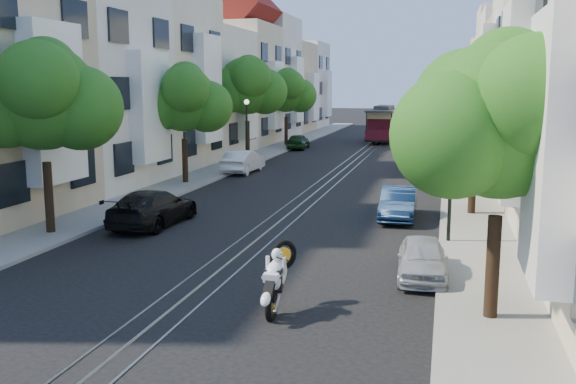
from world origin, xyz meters
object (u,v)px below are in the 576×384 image
Objects in this scene: tree_w_a at (44,99)px; parked_car_e_near at (422,258)px; tree_w_d at (287,92)px; parked_car_w_mid at (243,161)px; tree_e_c at (469,96)px; tree_w_c at (248,87)px; sportbike_rider at (276,276)px; lamp_west at (247,122)px; tree_e_a at (504,123)px; tree_w_b at (184,100)px; parked_car_w_far at (298,142)px; parked_car_e_mid at (399,203)px; tree_e_b at (478,97)px; parked_car_w_near at (153,208)px; parked_car_e_far at (435,160)px; cable_car at (384,122)px; tree_e_d at (465,89)px; lamp_east at (452,158)px.

parked_car_e_near is (12.74, -2.03, -4.18)m from tree_w_a.
tree_w_d reaches higher than parked_car_w_mid.
tree_e_c is 21.53m from tree_w_d.
tree_w_c is 3.83× the size of sportbike_rider.
tree_w_d reaches higher than parked_car_e_near.
tree_w_a is at bearing -90.00° from tree_w_c.
tree_w_d reaches higher than lamp_west.
tree_e_a is at bearing 7.19° from sportbike_rider.
tree_w_c is at bearing 105.75° from lamp_west.
tree_w_b reaches higher than parked_car_w_far.
parked_car_e_mid is 0.91× the size of parked_car_w_mid.
parked_car_w_far is at bearing 133.30° from tree_e_c.
parked_car_w_far is (0.00, 14.62, -0.06)m from parked_car_w_mid.
tree_w_b is at bearing 160.85° from tree_e_b.
tree_w_b is 8.22m from lamp_west.
parked_car_w_far is (-8.05, 37.23, -0.24)m from sportbike_rider.
tree_e_b and tree_w_a have the same top height.
parked_car_e_mid reaches higher than parked_car_e_near.
lamp_west is at bearing -81.59° from parked_car_w_near.
tree_e_a is at bearing -83.17° from parked_car_e_far.
tree_e_c is at bearing -19.15° from tree_w_c.
tree_e_c is 23.52m from cable_car.
parked_car_w_far is at bearing 168.36° from tree_e_d.
tree_e_a is 0.88× the size of tree_w_c.
parked_car_e_far is (-1.76, 13.83, -4.11)m from tree_e_b.
parked_car_w_far is (-11.10, 10.82, -0.00)m from parked_car_e_far.
parked_car_e_mid is (1.95, 11.26, -0.25)m from sportbike_rider.
cable_car is at bearing 106.83° from tree_e_c.
parked_car_w_near is (-11.66, -4.68, -4.06)m from tree_e_b.
tree_e_a is 1.70× the size of parked_car_w_far.
lamp_east is at bearing 109.98° from parked_car_w_far.
parked_car_e_near is 35.50m from parked_car_w_far.
parked_car_w_near is at bearing 96.37° from parked_car_w_mid.
parked_car_e_near is 0.86× the size of parked_car_e_mid.
lamp_west is (-12.60, 18.00, 0.00)m from lamp_east.
tree_e_b is 1.00× the size of tree_w_a.
sportbike_rider is 24.00m from parked_car_w_mid.
tree_w_d reaches higher than lamp_east.
tree_w_a reaches higher than tree_e_c.
lamp_west is at bearing -106.88° from cable_car.
cable_car is 10.69m from parked_car_w_far.
cable_car is at bearing 95.59° from parked_car_e_mid.
tree_w_d is 18.68m from parked_car_e_far.
parked_car_e_mid is (-2.86, -12.32, -3.98)m from tree_e_c.
tree_e_c is 0.98× the size of tree_w_a.
tree_w_a is 1.03× the size of tree_w_d.
parked_car_e_near is 0.79× the size of parked_car_w_mid.
parked_car_e_far is at bearing 93.90° from tree_e_a.
parked_car_w_far is at bearing 87.22° from tree_w_a.
tree_e_d reaches higher than parked_car_e_mid.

